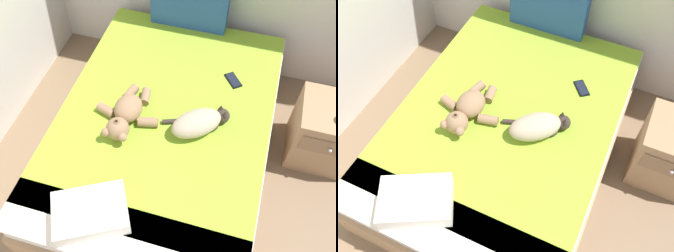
{
  "view_description": "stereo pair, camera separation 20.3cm",
  "coord_description": "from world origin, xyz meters",
  "views": [
    {
      "loc": [
        1.73,
        1.72,
        2.47
      ],
      "look_at": [
        1.36,
        3.02,
        0.59
      ],
      "focal_mm": 39.65,
      "sensor_mm": 36.0,
      "label": 1
    },
    {
      "loc": [
        1.93,
        1.79,
        2.47
      ],
      "look_at": [
        1.36,
        3.02,
        0.59
      ],
      "focal_mm": 39.65,
      "sensor_mm": 36.0,
      "label": 2
    }
  ],
  "objects": [
    {
      "name": "teddy_bear",
      "position": [
        1.06,
        3.05,
        0.57
      ],
      "size": [
        0.44,
        0.49,
        0.16
      ],
      "color": "#937051",
      "rests_on": "bed"
    },
    {
      "name": "throw_pillow",
      "position": [
        1.11,
        2.37,
        0.55
      ],
      "size": [
        0.48,
        0.43,
        0.11
      ],
      "primitive_type": "cube",
      "rotation": [
        0.0,
        0.0,
        0.49
      ],
      "color": "white",
      "rests_on": "bed"
    },
    {
      "name": "cell_phone",
      "position": [
        1.68,
        3.6,
        0.5
      ],
      "size": [
        0.15,
        0.16,
        0.01
      ],
      "color": "black",
      "rests_on": "bed"
    },
    {
      "name": "nightstand",
      "position": [
        2.41,
        3.51,
        0.26
      ],
      "size": [
        0.47,
        0.46,
        0.52
      ],
      "color": "#9E7A56",
      "rests_on": "ground_plane"
    },
    {
      "name": "cat",
      "position": [
        1.54,
        3.12,
        0.57
      ],
      "size": [
        0.43,
        0.36,
        0.15
      ],
      "color": "tan",
      "rests_on": "bed"
    },
    {
      "name": "bed",
      "position": [
        1.29,
        3.18,
        0.25
      ],
      "size": [
        1.45,
        2.05,
        0.5
      ],
      "color": "#9E7A56",
      "rests_on": "ground_plane"
    }
  ]
}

